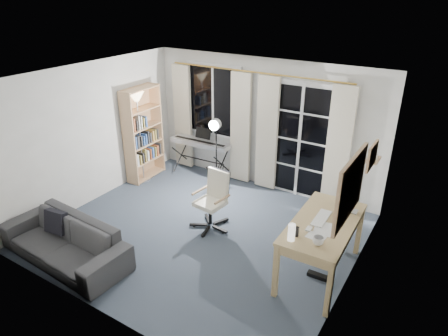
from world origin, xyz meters
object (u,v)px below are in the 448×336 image
(keyboard_piano, at_px, (201,143))
(studio_light, at_px, (215,133))
(bookshelf, at_px, (142,136))
(torchiere_lamp, at_px, (138,110))
(desk, at_px, (323,229))
(sofa, at_px, (63,235))
(office_chair, at_px, (215,194))
(monitor, at_px, (353,191))
(mug, at_px, (318,240))

(keyboard_piano, bearing_deg, studio_light, -38.94)
(studio_light, bearing_deg, bookshelf, 174.43)
(keyboard_piano, bearing_deg, torchiere_lamp, -139.24)
(bookshelf, distance_m, studio_light, 1.65)
(desk, bearing_deg, sofa, -154.39)
(studio_light, xyz_separation_m, sofa, (-0.72, -2.74, -0.79))
(keyboard_piano, relative_size, office_chair, 1.35)
(torchiere_lamp, relative_size, monitor, 3.08)
(torchiere_lamp, distance_m, monitor, 4.14)
(desk, bearing_deg, keyboard_piano, 150.22)
(torchiere_lamp, relative_size, office_chair, 1.88)
(mug, xyz_separation_m, sofa, (-3.21, -1.09, -0.47))
(mug, bearing_deg, torchiere_lamp, 161.19)
(sofa, bearing_deg, torchiere_lamp, 110.77)
(bookshelf, height_order, studio_light, bookshelf)
(office_chair, bearing_deg, desk, -1.16)
(monitor, bearing_deg, bookshelf, 171.06)
(keyboard_piano, distance_m, office_chair, 1.88)
(office_chair, relative_size, sofa, 0.47)
(torchiere_lamp, bearing_deg, monitor, -5.80)
(mug, bearing_deg, office_chair, 158.62)
(keyboard_piano, relative_size, monitor, 2.20)
(bookshelf, xyz_separation_m, monitor, (4.20, -0.55, 0.24))
(monitor, relative_size, sofa, 0.29)
(studio_light, xyz_separation_m, monitor, (2.59, -0.70, -0.08))
(studio_light, height_order, desk, studio_light)
(mug, relative_size, sofa, 0.07)
(desk, xyz_separation_m, monitor, (0.20, 0.45, 0.40))
(keyboard_piano, relative_size, sofa, 0.63)
(bookshelf, height_order, monitor, bookshelf)
(studio_light, bearing_deg, sofa, -115.58)
(monitor, distance_m, sofa, 3.95)
(torchiere_lamp, height_order, desk, torchiere_lamp)
(bookshelf, height_order, desk, bookshelf)
(studio_light, xyz_separation_m, desk, (2.39, -1.15, -0.48))
(keyboard_piano, bearing_deg, office_chair, -50.68)
(keyboard_piano, relative_size, desk, 0.84)
(bookshelf, xyz_separation_m, desk, (4.00, -1.00, -0.16))
(torchiere_lamp, bearing_deg, studio_light, 10.47)
(bookshelf, bearing_deg, torchiere_lamp, -58.66)
(bookshelf, xyz_separation_m, office_chair, (2.17, -0.75, -0.31))
(torchiere_lamp, bearing_deg, keyboard_piano, 43.11)
(torchiere_lamp, bearing_deg, desk, -12.49)
(keyboard_piano, xyz_separation_m, office_chair, (1.25, -1.40, -0.14))
(keyboard_piano, xyz_separation_m, studio_light, (0.68, -0.51, 0.49))
(mug, bearing_deg, bookshelf, 159.91)
(torchiere_lamp, height_order, sofa, torchiere_lamp)
(keyboard_piano, xyz_separation_m, monitor, (3.27, -1.20, 0.41))
(keyboard_piano, height_order, monitor, monitor)
(monitor, xyz_separation_m, mug, (-0.10, -0.95, -0.24))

